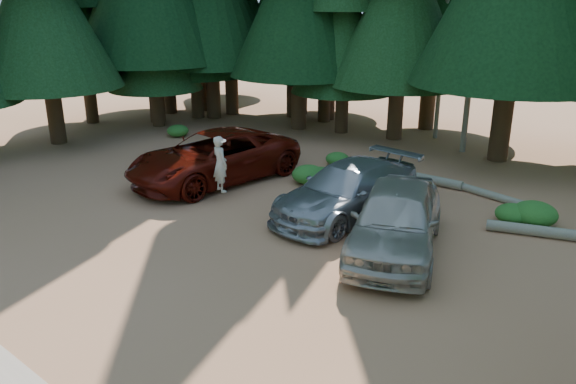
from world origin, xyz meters
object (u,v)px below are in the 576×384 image
object	(u,v)px
silver_minivan_right	(396,219)
frisbee_player	(220,164)
log_left	(402,174)
red_pickup	(214,157)
log_mid	(501,198)
silver_minivan_center	(348,190)

from	to	relation	value
silver_minivan_right	frisbee_player	size ratio (longest dim) A/B	2.91
silver_minivan_right	log_left	xyz separation A→B (m)	(-2.91, 5.67, -0.75)
red_pickup	log_mid	world-z (taller)	red_pickup
red_pickup	log_left	world-z (taller)	red_pickup
silver_minivan_right	frisbee_player	world-z (taller)	frisbee_player
frisbee_player	log_left	bearing A→B (deg)	-103.71
silver_minivan_right	log_left	size ratio (longest dim) A/B	1.17
log_left	log_mid	world-z (taller)	log_left
silver_minivan_center	frisbee_player	world-z (taller)	frisbee_player
frisbee_player	log_left	world-z (taller)	frisbee_player
silver_minivan_center	log_left	world-z (taller)	silver_minivan_center
frisbee_player	log_mid	distance (m)	9.24
silver_minivan_center	log_left	distance (m)	4.43
red_pickup	silver_minivan_right	xyz separation A→B (m)	(7.99, -1.05, 0.02)
log_left	log_mid	distance (m)	3.73
frisbee_player	silver_minivan_center	bearing A→B (deg)	-142.42
log_mid	silver_minivan_center	bearing A→B (deg)	-115.67
log_left	log_mid	size ratio (longest dim) A/B	1.48
red_pickup	silver_minivan_right	world-z (taller)	silver_minivan_right
red_pickup	log_mid	xyz separation A→B (m)	(8.81, 4.47, -0.77)
silver_minivan_center	log_mid	bearing A→B (deg)	56.30
silver_minivan_center	log_mid	world-z (taller)	silver_minivan_center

